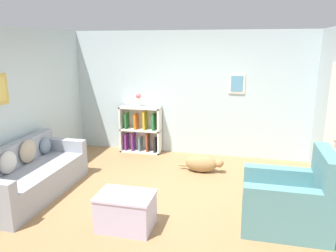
# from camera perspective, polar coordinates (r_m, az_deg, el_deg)

# --- Properties ---
(ground_plane) EXTENTS (14.00, 14.00, 0.00)m
(ground_plane) POSITION_cam_1_polar(r_m,az_deg,el_deg) (5.24, -1.04, -12.26)
(ground_plane) COLOR #997047
(wall_back) EXTENTS (5.60, 0.13, 2.60)m
(wall_back) POSITION_cam_1_polar(r_m,az_deg,el_deg) (6.97, 3.58, 5.62)
(wall_back) COLOR silver
(wall_back) RESTS_ON ground_plane
(wall_left) EXTENTS (0.13, 5.00, 2.60)m
(wall_left) POSITION_cam_1_polar(r_m,az_deg,el_deg) (5.97, -25.57, 2.82)
(wall_left) COLOR silver
(wall_left) RESTS_ON ground_plane
(couch) EXTENTS (0.84, 2.04, 0.82)m
(couch) POSITION_cam_1_polar(r_m,az_deg,el_deg) (5.64, -22.98, -8.02)
(couch) COLOR #9399A3
(couch) RESTS_ON ground_plane
(bookshelf) EXTENTS (0.90, 0.29, 1.01)m
(bookshelf) POSITION_cam_1_polar(r_m,az_deg,el_deg) (7.19, -4.70, -0.74)
(bookshelf) COLOR silver
(bookshelf) RESTS_ON ground_plane
(recliner_chair) EXTENTS (1.06, 0.87, 1.06)m
(recliner_chair) POSITION_cam_1_polar(r_m,az_deg,el_deg) (4.60, 20.55, -12.22)
(recliner_chair) COLOR slate
(recliner_chair) RESTS_ON ground_plane
(coffee_table) EXTENTS (0.72, 0.50, 0.47)m
(coffee_table) POSITION_cam_1_polar(r_m,az_deg,el_deg) (4.39, -7.37, -14.33)
(coffee_table) COLOR #BCB2D1
(coffee_table) RESTS_ON ground_plane
(dog) EXTENTS (0.86, 0.29, 0.33)m
(dog) POSITION_cam_1_polar(r_m,az_deg,el_deg) (6.17, 5.98, -6.49)
(dog) COLOR #9E7A4C
(dog) RESTS_ON ground_plane
(vase) EXTENTS (0.11, 0.11, 0.29)m
(vase) POSITION_cam_1_polar(r_m,az_deg,el_deg) (7.04, -5.15, 4.68)
(vase) COLOR silver
(vase) RESTS_ON bookshelf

